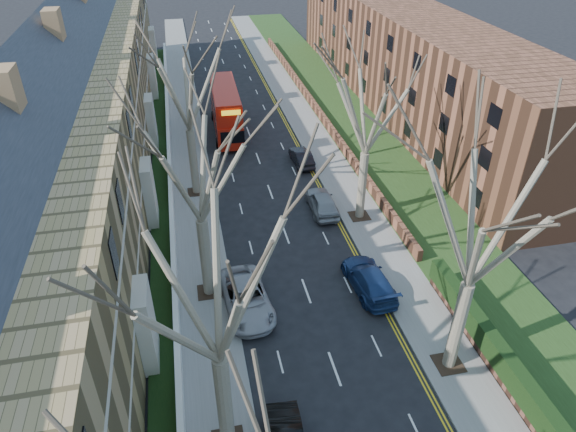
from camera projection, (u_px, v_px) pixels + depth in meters
pavement_left at (187, 136)px, 49.35m from camera, size 3.00×102.00×0.12m
pavement_right at (307, 126)px, 51.45m from camera, size 3.00×102.00×0.12m
terrace_left at (81, 121)px, 38.47m from camera, size 9.70×78.00×13.60m
flats_right at (405, 58)px, 54.03m from camera, size 13.97×54.00×10.00m
front_wall_left at (170, 171)px, 42.21m from camera, size 0.30×78.00×1.00m
grass_verge_right at (350, 121)px, 52.18m from camera, size 6.00×102.00×0.06m
tree_left_mid at (211, 274)px, 17.19m from camera, size 10.50×10.50×14.71m
tree_left_far at (194, 153)px, 25.55m from camera, size 10.15×10.15×14.22m
tree_left_dist at (183, 73)px, 35.20m from camera, size 10.50×10.50×14.71m
tree_right_mid at (488, 206)px, 20.82m from camera, size 10.50×10.50×14.71m
tree_right_far at (370, 96)px, 32.45m from camera, size 10.15×10.15×14.22m
double_decker_bus at (226, 111)px, 49.21m from camera, size 2.83×10.38×4.34m
car_left_far at (246, 298)px, 29.12m from camera, size 2.95×5.68×1.53m
car_right_near at (369, 279)px, 30.55m from camera, size 2.40×5.23×1.48m
car_right_mid at (322, 202)px, 37.84m from camera, size 1.88×4.55×1.54m
car_right_far at (301, 157)px, 44.27m from camera, size 1.54×4.05×1.32m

